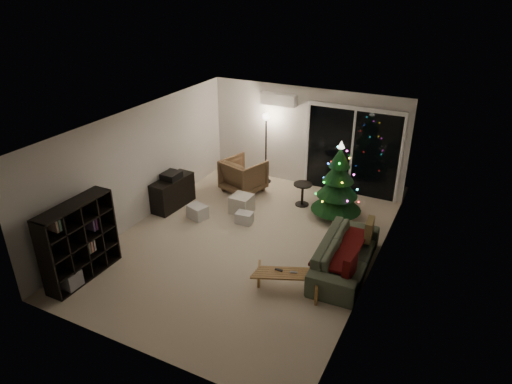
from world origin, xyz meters
TOP-DOWN VIEW (x-y plane):
  - room at (0.46, 1.49)m, footprint 6.50×7.51m
  - bookshelf at (-2.25, -2.24)m, footprint 0.73×1.50m
  - media_cabinet at (-2.25, 0.69)m, footprint 0.49×1.16m
  - stereo at (-2.25, 0.69)m, footprint 0.36×0.42m
  - armchair at (-1.17, 2.16)m, footprint 1.13×1.14m
  - ottoman at (-0.69, 1.16)m, footprint 0.47×0.47m
  - cardboard_box_a at (-1.45, 0.48)m, footprint 0.49×0.43m
  - cardboard_box_b at (-0.41, 0.74)m, footprint 0.38×0.30m
  - side_table at (0.41, 2.11)m, footprint 0.55×0.55m
  - floor_lamp at (-0.92, 2.91)m, footprint 0.28×0.28m
  - sofa at (2.05, 0.03)m, footprint 0.94×2.19m
  - sofa_throw at (1.95, 0.03)m, footprint 0.67×1.55m
  - cushion_a at (2.30, 0.68)m, footprint 0.16×0.42m
  - cushion_b at (2.30, -0.62)m, footprint 0.15×0.42m
  - coffee_table at (1.33, -0.99)m, footprint 1.18×0.79m
  - remote_a at (1.18, -0.99)m, footprint 0.14×0.04m
  - remote_b at (1.43, -0.94)m, footprint 0.13×0.08m
  - christmas_tree at (1.29, 1.88)m, footprint 1.39×1.39m

SIDE VIEW (x-z plane):
  - cardboard_box_b at x=-0.41m, z-range 0.00..0.25m
  - cardboard_box_a at x=-1.45m, z-range 0.00..0.30m
  - coffee_table at x=1.33m, z-range 0.00..0.35m
  - ottoman at x=-0.69m, z-range 0.00..0.41m
  - side_table at x=0.41m, z-range 0.00..0.54m
  - sofa at x=2.05m, z-range 0.00..0.63m
  - media_cabinet at x=-2.25m, z-range 0.00..0.71m
  - remote_a at x=1.18m, z-range 0.35..0.37m
  - remote_b at x=1.43m, z-range 0.35..0.37m
  - armchair at x=-1.17m, z-range 0.00..0.84m
  - sofa_throw at x=1.95m, z-range 0.43..0.48m
  - cushion_a at x=2.30m, z-range 0.36..0.78m
  - cushion_b at x=2.30m, z-range 0.36..0.78m
  - bookshelf at x=-2.25m, z-range 0.00..1.46m
  - stereo at x=-2.25m, z-range 0.71..0.86m
  - floor_lamp at x=-0.92m, z-range 0.00..1.78m
  - christmas_tree at x=1.29m, z-range 0.00..1.79m
  - room at x=0.46m, z-range -0.28..2.32m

